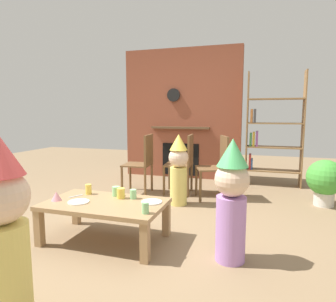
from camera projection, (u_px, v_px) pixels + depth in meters
name	position (u px, v px, depth m)	size (l,w,h in m)	color
ground_plane	(144.00, 227.00, 3.15)	(12.00, 12.00, 0.00)	#846B4C
brick_fireplace_feature	(182.00, 115.00, 5.53)	(2.20, 0.28, 2.40)	brown
bookshelf	(270.00, 133.00, 4.92)	(0.90, 0.28, 1.90)	olive
coffee_table	(105.00, 207.00, 2.79)	(1.14, 0.66, 0.38)	#9E7A51
paper_cup_near_left	(121.00, 193.00, 2.90)	(0.08, 0.08, 0.10)	#F2CC4C
paper_cup_near_right	(145.00, 208.00, 2.46)	(0.06, 0.06, 0.10)	#8CD18C
paper_cup_center	(116.00, 191.00, 2.99)	(0.08, 0.08, 0.10)	#8CD18C
paper_cup_far_left	(133.00, 194.00, 2.89)	(0.06, 0.06, 0.09)	#8CD18C
paper_cup_far_right	(89.00, 189.00, 3.05)	(0.06, 0.06, 0.10)	#F2CC4C
paper_plate_front	(152.00, 202.00, 2.77)	(0.19, 0.19, 0.01)	white
paper_plate_rear	(79.00, 202.00, 2.77)	(0.20, 0.20, 0.01)	white
birthday_cake_slice	(56.00, 196.00, 2.83)	(0.10, 0.10, 0.09)	pink
table_fork	(76.00, 196.00, 2.97)	(0.15, 0.02, 0.01)	silver
child_with_cone_hat	(2.00, 225.00, 1.64)	(0.31, 0.31, 1.13)	#E0CC66
child_in_pink	(231.00, 197.00, 2.38)	(0.28, 0.28, 1.02)	#B27FCC
child_by_the_chairs	(178.00, 168.00, 3.88)	(0.26, 0.26, 0.95)	#E0CC66
dining_chair_left	(143.00, 160.00, 4.43)	(0.43, 0.43, 0.90)	brown
dining_chair_middle	(184.00, 160.00, 4.43)	(0.43, 0.43, 0.90)	brown
dining_chair_right	(218.00, 163.00, 4.16)	(0.52, 0.52, 0.90)	brown
potted_plant_tall	(325.00, 180.00, 3.85)	(0.47, 0.47, 0.62)	beige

